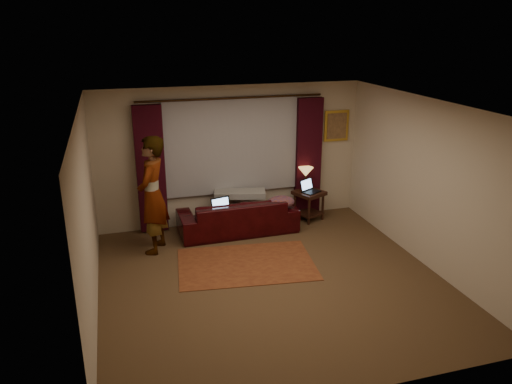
# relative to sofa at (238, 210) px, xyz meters

# --- Properties ---
(floor) EXTENTS (5.00, 5.00, 0.01)m
(floor) POSITION_rel_sofa_xyz_m (0.03, -1.94, -0.44)
(floor) COLOR #523A23
(floor) RESTS_ON ground
(ceiling) EXTENTS (5.00, 5.00, 0.02)m
(ceiling) POSITION_rel_sofa_xyz_m (0.03, -1.94, 2.17)
(ceiling) COLOR silver
(ceiling) RESTS_ON ground
(wall_back) EXTENTS (5.00, 0.02, 2.60)m
(wall_back) POSITION_rel_sofa_xyz_m (0.03, 0.56, 0.87)
(wall_back) COLOR beige
(wall_back) RESTS_ON ground
(wall_front) EXTENTS (5.00, 0.02, 2.60)m
(wall_front) POSITION_rel_sofa_xyz_m (0.03, -4.44, 0.87)
(wall_front) COLOR beige
(wall_front) RESTS_ON ground
(wall_left) EXTENTS (0.02, 5.00, 2.60)m
(wall_left) POSITION_rel_sofa_xyz_m (-2.47, -1.94, 0.87)
(wall_left) COLOR beige
(wall_left) RESTS_ON ground
(wall_right) EXTENTS (0.02, 5.00, 2.60)m
(wall_right) POSITION_rel_sofa_xyz_m (2.53, -1.94, 0.87)
(wall_right) COLOR beige
(wall_right) RESTS_ON ground
(sheer_curtain) EXTENTS (2.50, 0.05, 1.80)m
(sheer_curtain) POSITION_rel_sofa_xyz_m (0.03, 0.50, 1.07)
(sheer_curtain) COLOR #96959C
(sheer_curtain) RESTS_ON wall_back
(drape_left) EXTENTS (0.50, 0.14, 2.30)m
(drape_left) POSITION_rel_sofa_xyz_m (-1.47, 0.45, 0.75)
(drape_left) COLOR black
(drape_left) RESTS_ON floor
(drape_right) EXTENTS (0.50, 0.14, 2.30)m
(drape_right) POSITION_rel_sofa_xyz_m (1.53, 0.45, 0.75)
(drape_right) COLOR black
(drape_right) RESTS_ON floor
(curtain_rod) EXTENTS (0.04, 0.04, 3.40)m
(curtain_rod) POSITION_rel_sofa_xyz_m (0.03, 0.45, 1.95)
(curtain_rod) COLOR black
(curtain_rod) RESTS_ON wall_back
(picture_frame) EXTENTS (0.50, 0.04, 0.60)m
(picture_frame) POSITION_rel_sofa_xyz_m (2.13, 0.53, 1.32)
(picture_frame) COLOR gold
(picture_frame) RESTS_ON wall_back
(sofa) EXTENTS (2.16, 0.96, 0.86)m
(sofa) POSITION_rel_sofa_xyz_m (0.00, 0.00, 0.00)
(sofa) COLOR black
(sofa) RESTS_ON floor
(throw_blanket) EXTENTS (1.00, 0.60, 0.11)m
(throw_blanket) POSITION_rel_sofa_xyz_m (0.11, 0.26, 0.45)
(throw_blanket) COLOR gray
(throw_blanket) RESTS_ON sofa
(clothing_pile) EXTENTS (0.59, 0.51, 0.22)m
(clothing_pile) POSITION_rel_sofa_xyz_m (0.78, -0.15, 0.11)
(clothing_pile) COLOR brown
(clothing_pile) RESTS_ON sofa
(laptop_sofa) EXTENTS (0.45, 0.48, 0.26)m
(laptop_sofa) POSITION_rel_sofa_xyz_m (-0.28, -0.14, 0.13)
(laptop_sofa) COLOR black
(laptop_sofa) RESTS_ON sofa
(area_rug) EXTENTS (2.30, 1.68, 0.01)m
(area_rug) POSITION_rel_sofa_xyz_m (-0.20, -1.31, -0.43)
(area_rug) COLOR brown
(area_rug) RESTS_ON floor
(end_table) EXTENTS (0.66, 0.66, 0.58)m
(end_table) POSITION_rel_sofa_xyz_m (1.47, 0.19, -0.14)
(end_table) COLOR black
(end_table) RESTS_ON floor
(tiffany_lamp) EXTENTS (0.40, 0.40, 0.46)m
(tiffany_lamp) POSITION_rel_sofa_xyz_m (1.42, 0.27, 0.37)
(tiffany_lamp) COLOR olive
(tiffany_lamp) RESTS_ON end_table
(laptop_table) EXTENTS (0.47, 0.48, 0.24)m
(laptop_table) POSITION_rel_sofa_xyz_m (1.49, 0.14, 0.27)
(laptop_table) COLOR black
(laptop_table) RESTS_ON end_table
(person) EXTENTS (0.76, 0.76, 1.97)m
(person) POSITION_rel_sofa_xyz_m (-1.52, -0.37, 0.55)
(person) COLOR gray
(person) RESTS_ON floor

